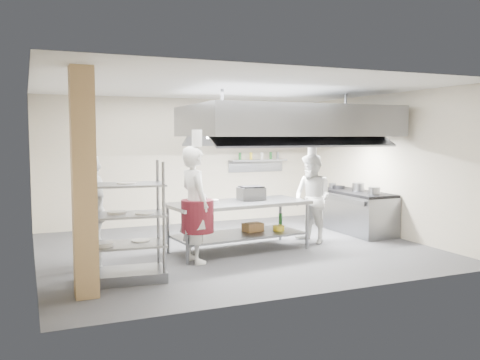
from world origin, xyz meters
name	(u,v)px	position (x,y,z in m)	size (l,w,h in m)	color
floor	(235,248)	(0.00, 0.00, 0.00)	(7.00, 7.00, 0.00)	#2C2C2E
ceiling	(235,87)	(0.00, 0.00, 3.00)	(7.00, 7.00, 0.00)	silver
wall_back	(188,161)	(0.00, 3.00, 1.50)	(7.00, 7.00, 0.00)	#BCAF95
wall_left	(32,174)	(-3.50, 0.00, 1.50)	(6.00, 6.00, 0.00)	#BCAF95
wall_right	(387,165)	(3.50, 0.00, 1.50)	(6.00, 6.00, 0.00)	#BCAF95
column	(84,183)	(-2.90, -1.90, 1.50)	(0.30, 0.30, 3.00)	tan
exhaust_hood	(287,122)	(1.30, 0.40, 2.40)	(4.00, 2.50, 0.60)	gray
hood_strip_a	(246,138)	(0.40, 0.40, 2.08)	(1.60, 0.12, 0.04)	white
hood_strip_b	(325,137)	(2.20, 0.40, 2.08)	(1.60, 0.12, 0.04)	white
wall_shelf	(258,160)	(1.80, 2.84, 1.50)	(1.50, 0.28, 0.04)	gray
island	(239,226)	(-0.02, -0.22, 0.46)	(2.58, 1.07, 0.91)	gray
island_worktop	(239,203)	(-0.02, -0.22, 0.88)	(2.58, 1.07, 0.06)	gray
island_undershelf	(239,235)	(-0.02, -0.22, 0.30)	(2.37, 0.97, 0.04)	gray
pass_rack	(124,222)	(-2.30, -1.35, 0.87)	(1.17, 0.68, 1.75)	slate
cooking_range	(356,213)	(3.08, 0.50, 0.42)	(0.80, 2.00, 0.84)	slate
range_top	(356,193)	(3.08, 0.50, 0.87)	(0.78, 1.96, 0.06)	black
chef_head	(195,205)	(-1.02, -0.71, 0.97)	(0.71, 0.47, 1.94)	white
chef_line	(312,199)	(1.60, -0.11, 0.88)	(0.85, 0.66, 1.75)	white
chef_plating	(92,210)	(-2.62, -0.30, 0.91)	(1.07, 0.44, 1.82)	silver
griddle	(251,193)	(0.33, 0.00, 1.02)	(0.47, 0.36, 0.23)	slate
wicker_basket	(253,227)	(0.32, -0.11, 0.40)	(0.36, 0.24, 0.16)	olive
stockpot	(358,187)	(3.11, 0.47, 0.99)	(0.27, 0.27, 0.18)	slate
plate_stack	(125,243)	(-2.30, -1.35, 0.56)	(0.28, 0.28, 0.05)	silver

